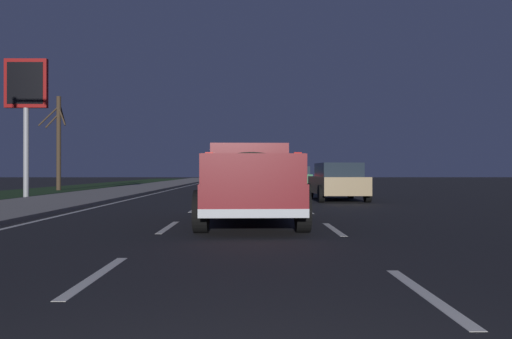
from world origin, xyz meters
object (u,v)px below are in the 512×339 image
(gas_price_sign, at_px, (26,94))
(bare_tree_far, at_px, (58,140))
(pickup_truck, at_px, (250,181))
(sedan_green, at_px, (297,177))
(sedan_black, at_px, (247,179))
(sedan_red, at_px, (250,176))
(sedan_tan, at_px, (337,181))

(gas_price_sign, xyz_separation_m, bare_tree_far, (9.55, 2.09, -1.49))
(pickup_truck, xyz_separation_m, sedan_green, (25.14, -3.31, -0.20))
(pickup_truck, xyz_separation_m, sedan_black, (16.65, 0.22, -0.20))
(sedan_black, xyz_separation_m, gas_price_sign, (-5.30, 9.87, 3.87))
(bare_tree_far, bearing_deg, pickup_truck, -149.78)
(sedan_black, distance_m, gas_price_sign, 11.85)
(sedan_red, relative_size, sedan_tan, 0.99)
(sedan_tan, bearing_deg, sedan_red, 9.48)
(sedan_green, bearing_deg, gas_price_sign, 135.82)
(sedan_green, distance_m, sedan_tan, 15.80)
(sedan_red, height_order, sedan_black, same)
(pickup_truck, relative_size, sedan_green, 1.24)
(pickup_truck, xyz_separation_m, sedan_tan, (9.34, -3.58, -0.20))
(bare_tree_far, bearing_deg, sedan_tan, -126.28)
(sedan_red, distance_m, bare_tree_far, 16.24)
(sedan_red, height_order, bare_tree_far, bare_tree_far)
(sedan_green, bearing_deg, bare_tree_far, 105.28)
(sedan_tan, bearing_deg, pickup_truck, 159.03)
(sedan_black, relative_size, sedan_green, 0.99)
(pickup_truck, distance_m, bare_tree_far, 24.29)
(sedan_green, xyz_separation_m, sedan_tan, (-15.80, -0.26, 0.00))
(pickup_truck, relative_size, gas_price_sign, 0.88)
(pickup_truck, height_order, sedan_green, pickup_truck)
(sedan_black, distance_m, sedan_green, 9.19)
(sedan_red, height_order, gas_price_sign, gas_price_sign)
(sedan_tan, bearing_deg, gas_price_sign, 81.63)
(sedan_green, height_order, bare_tree_far, bare_tree_far)
(sedan_tan, height_order, gas_price_sign, gas_price_sign)
(sedan_red, xyz_separation_m, sedan_green, (-6.40, -3.44, 0.00))
(sedan_red, bearing_deg, pickup_truck, -179.77)
(sedan_tan, xyz_separation_m, gas_price_sign, (2.01, 13.66, 3.87))
(sedan_green, xyz_separation_m, gas_price_sign, (-13.79, 13.40, 3.87))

